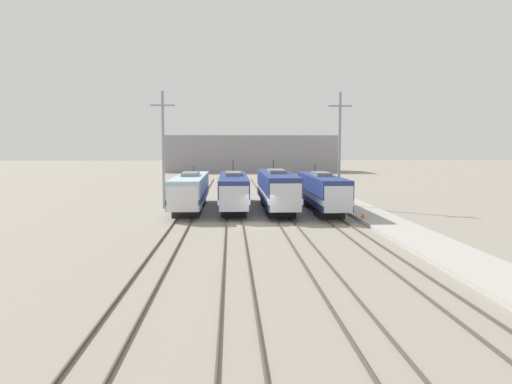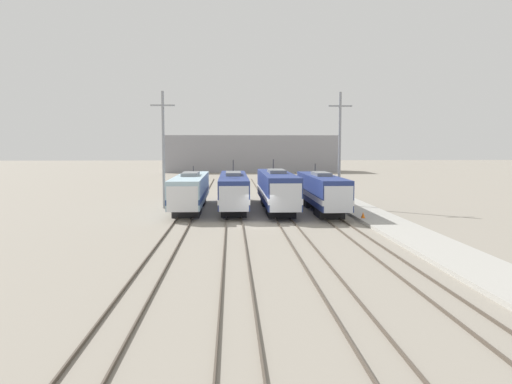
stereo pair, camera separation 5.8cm
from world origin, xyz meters
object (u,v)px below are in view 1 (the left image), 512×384
at_px(catenary_tower_right, 339,148).
at_px(locomotive_far_right, 322,191).
at_px(locomotive_far_left, 190,191).
at_px(traffic_cone, 363,215).
at_px(locomotive_center_left, 233,190).
at_px(locomotive_center_right, 277,190).
at_px(catenary_tower_left, 163,148).

bearing_deg(catenary_tower_right, locomotive_far_right, -124.99).
bearing_deg(locomotive_far_left, traffic_cone, -27.69).
bearing_deg(locomotive_far_left, locomotive_center_left, 6.61).
bearing_deg(locomotive_center_right, catenary_tower_right, 18.98).
bearing_deg(locomotive_far_right, locomotive_far_left, 172.24).
bearing_deg(catenary_tower_left, locomotive_center_left, -9.66).
distance_m(locomotive_far_right, traffic_cone, 7.28).
bearing_deg(locomotive_far_right, locomotive_center_right, 164.96).
bearing_deg(locomotive_far_right, traffic_cone, -68.97).
bearing_deg(locomotive_center_right, traffic_cone, -47.91).
bearing_deg(locomotive_center_left, traffic_cone, -37.77).
distance_m(locomotive_far_left, locomotive_center_right, 9.13).
xyz_separation_m(locomotive_center_right, locomotive_far_right, (4.55, -1.22, -0.11)).
distance_m(catenary_tower_left, catenary_tower_right, 19.22).
height_order(locomotive_center_left, traffic_cone, locomotive_center_left).
bearing_deg(traffic_cone, locomotive_center_left, 142.23).
bearing_deg(locomotive_far_left, catenary_tower_left, 148.83).
bearing_deg(catenary_tower_right, catenary_tower_left, 180.00).
bearing_deg(locomotive_far_left, catenary_tower_right, 6.37).
xyz_separation_m(locomotive_far_left, catenary_tower_left, (-2.99, 1.81, 4.52)).
bearing_deg(traffic_cone, catenary_tower_right, 89.91).
relative_size(locomotive_far_right, traffic_cone, 31.79).
distance_m(catenary_tower_right, traffic_cone, 11.95).
distance_m(locomotive_far_left, locomotive_center_left, 4.58).
height_order(locomotive_center_right, catenary_tower_left, catenary_tower_left).
height_order(locomotive_center_right, locomotive_far_right, locomotive_center_right).
distance_m(locomotive_far_right, catenary_tower_left, 17.63).
xyz_separation_m(locomotive_far_right, traffic_cone, (2.55, -6.64, -1.55)).
xyz_separation_m(catenary_tower_right, traffic_cone, (-0.02, -10.32, -6.02)).
relative_size(locomotive_center_left, locomotive_far_right, 1.13).
height_order(catenary_tower_left, traffic_cone, catenary_tower_left).
height_order(locomotive_far_left, locomotive_center_left, locomotive_center_left).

